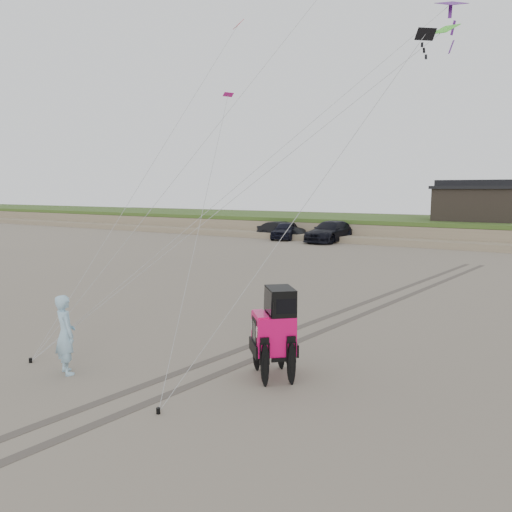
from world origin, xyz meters
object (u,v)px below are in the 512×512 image
object	(u,v)px
truck_b	(281,230)
man	(65,334)
truck_a	(286,230)
cabin	(475,202)
jeep	(273,342)
truck_c	(330,232)

from	to	relation	value
truck_b	man	world-z (taller)	man
truck_a	truck_b	bearing A→B (deg)	132.81
truck_b	cabin	bearing A→B (deg)	-60.97
cabin	jeep	world-z (taller)	cabin
cabin	truck_a	xyz separation A→B (m)	(-14.18, -6.63, -2.47)
truck_c	truck_a	bearing A→B (deg)	-176.65
truck_b	jeep	size ratio (longest dim) A/B	0.98
truck_a	truck_c	bearing A→B (deg)	-13.98
man	truck_c	bearing A→B (deg)	-56.71
jeep	truck_c	bearing A→B (deg)	158.74
man	cabin	bearing A→B (deg)	-73.90
truck_c	truck_b	bearing A→B (deg)	178.14
truck_b	jeep	xyz separation A→B (m)	(15.49, -29.02, 0.11)
truck_b	truck_c	distance (m)	4.90
cabin	truck_c	distance (m)	12.26
truck_b	truck_a	bearing A→B (deg)	-117.80
jeep	truck_a	bearing A→B (deg)	165.70
cabin	truck_b	xyz separation A→B (m)	(-14.85, -6.17, -2.51)
cabin	truck_a	world-z (taller)	cabin
cabin	man	xyz separation A→B (m)	(-3.63, -37.51, -2.30)
truck_a	cabin	bearing A→B (deg)	12.13
truck_a	truck_b	size ratio (longest dim) A/B	1.02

